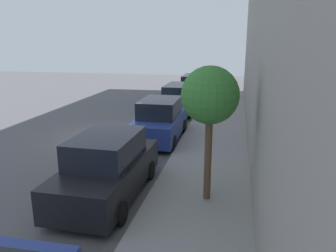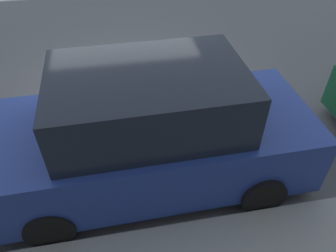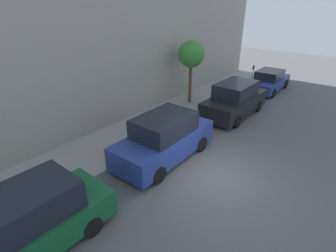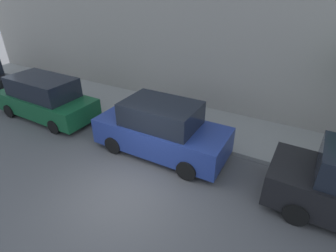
{
  "view_description": "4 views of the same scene",
  "coord_description": "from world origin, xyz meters",
  "px_view_note": "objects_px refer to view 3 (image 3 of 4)",
  "views": [
    {
      "loc": [
        6.0,
        -14.82,
        4.73
      ],
      "look_at": [
        3.08,
        -0.99,
        1.0
      ],
      "focal_mm": 35.0,
      "sensor_mm": 36.0,
      "label": 1
    },
    {
      "loc": [
        6.0,
        -0.22,
        4.18
      ],
      "look_at": [
        2.39,
        0.46,
        1.0
      ],
      "focal_mm": 35.0,
      "sensor_mm": 36.0,
      "label": 2
    },
    {
      "loc": [
        -3.8,
        7.67,
        6.22
      ],
      "look_at": [
        2.99,
        -0.75,
        1.0
      ],
      "focal_mm": 28.0,
      "sensor_mm": 36.0,
      "label": 3
    },
    {
      "loc": [
        -4.51,
        -4.03,
        5.61
      ],
      "look_at": [
        2.68,
        0.04,
        1.0
      ],
      "focal_mm": 28.0,
      "sensor_mm": 36.0,
      "label": 4
    }
  ],
  "objects_px": {
    "parked_minivan_fourth": "(19,228)",
    "parking_meter_near": "(253,72)",
    "parked_sedan_nearest": "(269,81)",
    "parked_suv_second": "(234,100)",
    "street_tree": "(191,55)",
    "parked_suv_third": "(164,139)"
  },
  "relations": [
    {
      "from": "parked_suv_third",
      "to": "street_tree",
      "type": "xyz_separation_m",
      "value": [
        2.85,
        -6.02,
        2.28
      ]
    },
    {
      "from": "parked_suv_second",
      "to": "parked_suv_third",
      "type": "xyz_separation_m",
      "value": [
        0.19,
        6.21,
        -0.0
      ]
    },
    {
      "from": "parked_suv_third",
      "to": "parking_meter_near",
      "type": "height_order",
      "value": "parked_suv_third"
    },
    {
      "from": "parked_suv_second",
      "to": "street_tree",
      "type": "height_order",
      "value": "street_tree"
    },
    {
      "from": "parked_suv_second",
      "to": "street_tree",
      "type": "distance_m",
      "value": 3.8
    },
    {
      "from": "parked_sedan_nearest",
      "to": "parking_meter_near",
      "type": "relative_size",
      "value": 3.19
    },
    {
      "from": "parked_sedan_nearest",
      "to": "parked_suv_second",
      "type": "height_order",
      "value": "parked_suv_second"
    },
    {
      "from": "parked_minivan_fourth",
      "to": "parking_meter_near",
      "type": "xyz_separation_m",
      "value": [
        1.66,
        -19.05,
        0.1
      ]
    },
    {
      "from": "parked_suv_second",
      "to": "parked_suv_third",
      "type": "distance_m",
      "value": 6.21
    },
    {
      "from": "parked_suv_third",
      "to": "parked_sedan_nearest",
      "type": "bearing_deg",
      "value": -90.43
    },
    {
      "from": "parked_sedan_nearest",
      "to": "parking_meter_near",
      "type": "height_order",
      "value": "parking_meter_near"
    },
    {
      "from": "parked_sedan_nearest",
      "to": "parked_minivan_fourth",
      "type": "xyz_separation_m",
      "value": [
        -0.05,
        18.28,
        0.2
      ]
    },
    {
      "from": "parked_minivan_fourth",
      "to": "parked_suv_third",
      "type": "bearing_deg",
      "value": -88.7
    },
    {
      "from": "parked_suv_third",
      "to": "parked_minivan_fourth",
      "type": "bearing_deg",
      "value": 91.3
    },
    {
      "from": "parked_suv_third",
      "to": "street_tree",
      "type": "distance_m",
      "value": 7.04
    },
    {
      "from": "parked_sedan_nearest",
      "to": "street_tree",
      "type": "height_order",
      "value": "street_tree"
    },
    {
      "from": "parked_sedan_nearest",
      "to": "parked_suv_third",
      "type": "relative_size",
      "value": 0.94
    },
    {
      "from": "parked_minivan_fourth",
      "to": "street_tree",
      "type": "xyz_separation_m",
      "value": [
        2.99,
        -12.09,
        2.28
      ]
    },
    {
      "from": "parked_suv_third",
      "to": "parked_minivan_fourth",
      "type": "relative_size",
      "value": 0.98
    },
    {
      "from": "parked_minivan_fourth",
      "to": "parking_meter_near",
      "type": "relative_size",
      "value": 3.48
    },
    {
      "from": "parked_suv_second",
      "to": "parking_meter_near",
      "type": "distance_m",
      "value": 6.99
    },
    {
      "from": "parked_suv_second",
      "to": "parked_minivan_fourth",
      "type": "bearing_deg",
      "value": 89.76
    }
  ]
}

